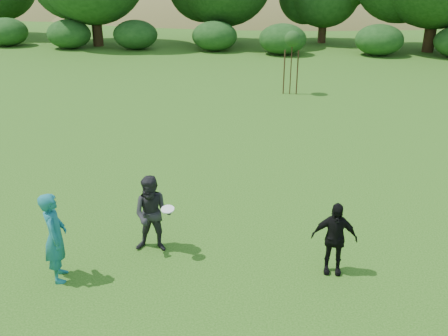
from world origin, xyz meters
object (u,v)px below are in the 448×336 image
(player_grey, at_px, (153,214))
(sapling, at_px, (292,41))
(player_teal, at_px, (55,237))
(player_black, at_px, (334,238))

(player_grey, distance_m, sapling, 14.30)
(player_grey, bearing_deg, sapling, 76.06)
(player_teal, relative_size, player_grey, 1.07)
(player_grey, bearing_deg, player_black, -8.04)
(sapling, bearing_deg, player_grey, -99.56)
(player_teal, relative_size, player_black, 1.20)
(player_teal, bearing_deg, player_grey, -72.10)
(player_grey, bearing_deg, player_teal, -144.31)
(player_grey, xyz_separation_m, sapling, (2.36, 14.02, 1.58))
(player_black, relative_size, sapling, 0.53)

